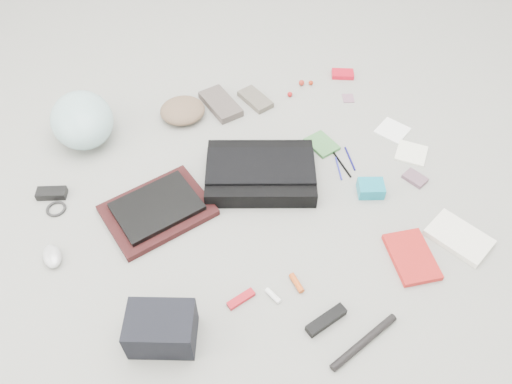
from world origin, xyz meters
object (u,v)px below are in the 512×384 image
object	(u,v)px
laptop	(157,207)
accordion_wallet	(371,188)
camera_bag	(161,329)
bike_helmet	(82,120)
messenger_bag	(260,173)
book_red	(412,257)

from	to	relation	value
laptop	accordion_wallet	distance (m)	0.83
accordion_wallet	camera_bag	bearing A→B (deg)	-141.79
bike_helmet	messenger_bag	bearing A→B (deg)	-41.52
accordion_wallet	book_red	bearing A→B (deg)	-72.47
bike_helmet	book_red	world-z (taller)	bike_helmet
camera_bag	book_red	distance (m)	0.89
messenger_bag	camera_bag	world-z (taller)	camera_bag
camera_bag	bike_helmet	bearing A→B (deg)	116.80
book_red	accordion_wallet	size ratio (longest dim) A/B	2.14
camera_bag	accordion_wallet	bearing A→B (deg)	40.24
bike_helmet	accordion_wallet	distance (m)	1.23
messenger_bag	laptop	size ratio (longest dim) A/B	1.41
messenger_bag	accordion_wallet	distance (m)	0.44
camera_bag	accordion_wallet	size ratio (longest dim) A/B	2.08
messenger_bag	laptop	world-z (taller)	messenger_bag
book_red	camera_bag	bearing A→B (deg)	-172.68
laptop	camera_bag	distance (m)	0.51
camera_bag	book_red	bearing A→B (deg)	20.49
messenger_bag	book_red	bearing A→B (deg)	-35.48
messenger_bag	accordion_wallet	xyz separation A→B (m)	(0.38, -0.22, -0.01)
messenger_bag	book_red	distance (m)	0.65
book_red	bike_helmet	bearing A→B (deg)	142.02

